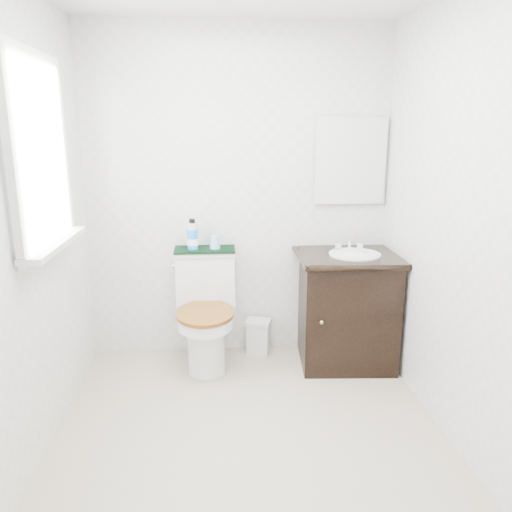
{
  "coord_description": "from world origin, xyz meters",
  "views": [
    {
      "loc": [
        -0.16,
        -2.44,
        1.68
      ],
      "look_at": [
        0.09,
        0.75,
        0.86
      ],
      "focal_mm": 35.0,
      "sensor_mm": 36.0,
      "label": 1
    }
  ],
  "objects": [
    {
      "name": "wall_back",
      "position": [
        0.0,
        1.2,
        1.2
      ],
      "size": [
        2.4,
        0.0,
        2.4
      ],
      "primitive_type": "plane",
      "rotation": [
        1.57,
        0.0,
        0.0
      ],
      "color": "silver",
      "rests_on": "ground"
    },
    {
      "name": "soap_bar",
      "position": [
        0.71,
        1.01,
        0.83
      ],
      "size": [
        0.07,
        0.05,
        0.02
      ],
      "primitive_type": "ellipsoid",
      "color": "#1A727E",
      "rests_on": "vanity"
    },
    {
      "name": "mirror",
      "position": [
        0.82,
        1.18,
        1.45
      ],
      "size": [
        0.5,
        0.02,
        0.6
      ],
      "primitive_type": "cube",
      "color": "silver",
      "rests_on": "wall_back"
    },
    {
      "name": "floor",
      "position": [
        0.0,
        0.0,
        0.0
      ],
      "size": [
        2.4,
        2.4,
        0.0
      ],
      "primitive_type": "plane",
      "color": "#BAAE96",
      "rests_on": "ground"
    },
    {
      "name": "toilet",
      "position": [
        -0.25,
        0.97,
        0.36
      ],
      "size": [
        0.45,
        0.63,
        0.82
      ],
      "color": "white",
      "rests_on": "floor"
    },
    {
      "name": "cup",
      "position": [
        -0.18,
        1.08,
        0.89
      ],
      "size": [
        0.08,
        0.08,
        0.1
      ],
      "primitive_type": "cone",
      "color": "#81BAD3",
      "rests_on": "towel"
    },
    {
      "name": "trash_bin",
      "position": [
        0.14,
        1.1,
        0.14
      ],
      "size": [
        0.22,
        0.19,
        0.27
      ],
      "color": "silver",
      "rests_on": "floor"
    },
    {
      "name": "wall_front",
      "position": [
        0.0,
        -1.2,
        1.2
      ],
      "size": [
        2.4,
        0.0,
        2.4
      ],
      "primitive_type": "plane",
      "rotation": [
        -1.57,
        0.0,
        0.0
      ],
      "color": "silver",
      "rests_on": "ground"
    },
    {
      "name": "towel",
      "position": [
        -0.25,
        1.09,
        0.83
      ],
      "size": [
        0.44,
        0.22,
        0.02
      ],
      "primitive_type": "cube",
      "color": "black",
      "rests_on": "toilet"
    },
    {
      "name": "wall_left",
      "position": [
        -1.1,
        0.0,
        1.2
      ],
      "size": [
        0.0,
        2.4,
        2.4
      ],
      "primitive_type": "plane",
      "rotation": [
        1.57,
        0.0,
        1.57
      ],
      "color": "silver",
      "rests_on": "ground"
    },
    {
      "name": "vanity",
      "position": [
        0.77,
        0.9,
        0.43
      ],
      "size": [
        0.73,
        0.64,
        0.92
      ],
      "color": "black",
      "rests_on": "floor"
    },
    {
      "name": "mouthwash_bottle",
      "position": [
        -0.34,
        1.07,
        0.94
      ],
      "size": [
        0.08,
        0.08,
        0.22
      ],
      "color": "#1C82F0",
      "rests_on": "towel"
    },
    {
      "name": "window",
      "position": [
        -1.07,
        0.25,
        1.55
      ],
      "size": [
        0.02,
        0.7,
        0.9
      ],
      "primitive_type": "cube",
      "color": "white",
      "rests_on": "wall_left"
    },
    {
      "name": "wall_right",
      "position": [
        1.1,
        0.0,
        1.2
      ],
      "size": [
        0.0,
        2.4,
        2.4
      ],
      "primitive_type": "plane",
      "rotation": [
        1.57,
        0.0,
        -1.57
      ],
      "color": "silver",
      "rests_on": "ground"
    }
  ]
}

